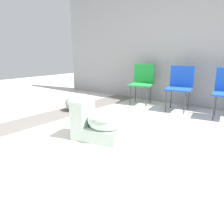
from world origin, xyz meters
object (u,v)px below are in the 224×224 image
at_px(folding_chair_middle, 180,84).
at_px(boulder_near, 83,101).
at_px(folding_chair_left, 143,80).
at_px(boulder_far, 77,103).
at_px(toilet, 98,123).

height_order(folding_chair_middle, boulder_near, folding_chair_middle).
bearing_deg(folding_chair_middle, folding_chair_left, -101.67).
relative_size(folding_chair_middle, boulder_far, 1.82).
distance_m(toilet, boulder_near, 1.65).
distance_m(toilet, boulder_far, 1.49).
relative_size(folding_chair_left, boulder_near, 1.99).
bearing_deg(boulder_far, toilet, -33.50).
bearing_deg(toilet, folding_chair_middle, 69.00).
height_order(folding_chair_middle, boulder_far, folding_chair_middle).
height_order(folding_chair_left, boulder_near, folding_chair_left).
distance_m(boulder_near, boulder_far, 0.20).
xyz_separation_m(folding_chair_left, folding_chair_middle, (0.85, -0.06, 0.00)).
height_order(toilet, boulder_near, toilet).
relative_size(toilet, boulder_far, 1.53).
distance_m(toilet, folding_chair_left, 2.25).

